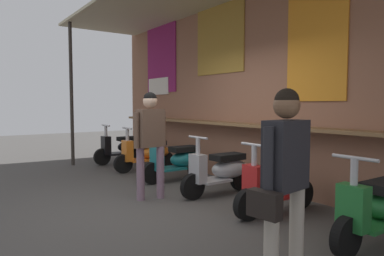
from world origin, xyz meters
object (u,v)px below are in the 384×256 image
shopper_with_handbag (284,169)px  shopper_browsing (150,134)px  scooter_red (281,184)px  scooter_green (379,208)px  scooter_teal (179,160)px  scooter_black (125,147)px  scooter_silver (222,170)px  scooter_orange (148,153)px

shopper_with_handbag → shopper_browsing: (-2.89, 0.38, 0.06)m
scooter_red → scooter_green: same height
scooter_teal → scooter_green: size_ratio=1.00×
scooter_black → shopper_browsing: size_ratio=0.85×
scooter_red → scooter_silver: bearing=-87.3°
scooter_red → shopper_browsing: size_ratio=0.85×
scooter_black → scooter_green: bearing=90.8°
scooter_green → scooter_orange: bearing=-89.0°
scooter_orange → scooter_teal: same height
scooter_black → scooter_orange: same height
scooter_silver → shopper_with_handbag: bearing=59.9°
scooter_orange → shopper_with_handbag: size_ratio=0.89×
scooter_teal → shopper_with_handbag: bearing=69.7°
scooter_black → scooter_silver: bearing=90.8°
scooter_teal → scooter_red: size_ratio=1.00×
scooter_orange → shopper_browsing: shopper_browsing is taller
scooter_black → shopper_with_handbag: bearing=77.5°
scooter_black → shopper_browsing: shopper_browsing is taller
scooter_red → scooter_green: size_ratio=1.00×
shopper_with_handbag → scooter_red: bearing=123.9°
scooter_black → scooter_teal: size_ratio=1.00×
shopper_browsing → scooter_silver: bearing=-115.1°
scooter_black → scooter_red: (4.92, -0.00, 0.00)m
shopper_with_handbag → scooter_silver: bearing=142.4°
scooter_orange → scooter_red: 3.71m
scooter_silver → shopper_browsing: shopper_browsing is taller
scooter_teal → scooter_silver: bearing=91.1°
scooter_black → scooter_teal: 2.45m
scooter_green → shopper_browsing: 3.18m
shopper_with_handbag → shopper_browsing: shopper_browsing is taller
scooter_red → shopper_browsing: (-1.62, -1.08, 0.62)m
scooter_teal → shopper_browsing: (0.85, -1.08, 0.62)m
scooter_orange → scooter_teal: size_ratio=1.00×
scooter_black → scooter_orange: bearing=90.8°
scooter_black → scooter_silver: (3.72, 0.00, 0.00)m
scooter_orange → scooter_black: bearing=-87.8°
scooter_black → scooter_green: (6.22, -0.00, 0.00)m
scooter_black → scooter_red: bearing=90.8°
shopper_with_handbag → scooter_orange: bearing=156.6°
scooter_green → shopper_browsing: (-2.92, -1.08, 0.62)m
scooter_orange → shopper_with_handbag: 5.22m
scooter_orange → scooter_silver: (2.51, 0.00, 0.00)m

